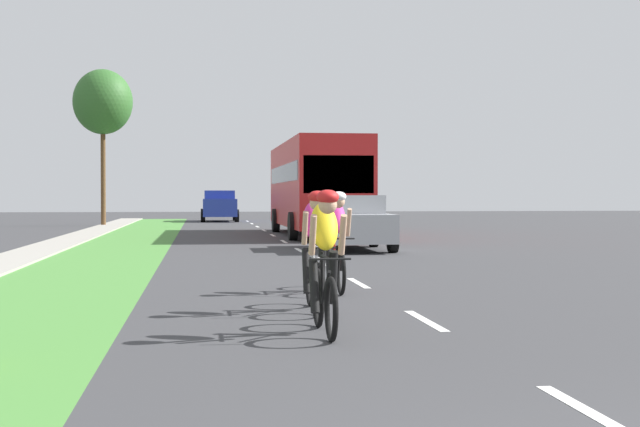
{
  "coord_description": "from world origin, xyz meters",
  "views": [
    {
      "loc": [
        -2.69,
        -2.88,
        1.52
      ],
      "look_at": [
        -0.05,
        16.95,
        1.11
      ],
      "focal_mm": 50.32,
      "sensor_mm": 36.0,
      "label": 1
    }
  ],
  "objects_px": {
    "cyclist_trailing": "(315,249)",
    "suv_blue": "(219,205)",
    "cyclist_distant": "(336,240)",
    "street_tree_far": "(103,103)",
    "sedan_silver": "(351,222)",
    "cyclist_lead": "(325,260)",
    "bus_red": "(316,183)"
  },
  "relations": [
    {
      "from": "street_tree_far",
      "to": "sedan_silver",
      "type": "bearing_deg",
      "value": -66.83
    },
    {
      "from": "cyclist_distant",
      "to": "suv_blue",
      "type": "relative_size",
      "value": 0.37
    },
    {
      "from": "suv_blue",
      "to": "bus_red",
      "type": "bearing_deg",
      "value": -80.1
    },
    {
      "from": "cyclist_trailing",
      "to": "suv_blue",
      "type": "height_order",
      "value": "suv_blue"
    },
    {
      "from": "sedan_silver",
      "to": "bus_red",
      "type": "distance_m",
      "value": 9.22
    },
    {
      "from": "cyclist_trailing",
      "to": "suv_blue",
      "type": "xyz_separation_m",
      "value": [
        -0.42,
        40.76,
        0.14
      ]
    },
    {
      "from": "suv_blue",
      "to": "cyclist_distant",
      "type": "bearing_deg",
      "value": -88.43
    },
    {
      "from": "sedan_silver",
      "to": "suv_blue",
      "type": "height_order",
      "value": "suv_blue"
    },
    {
      "from": "sedan_silver",
      "to": "bus_red",
      "type": "xyz_separation_m",
      "value": [
        0.16,
        9.14,
        1.21
      ]
    },
    {
      "from": "cyclist_lead",
      "to": "suv_blue",
      "type": "height_order",
      "value": "suv_blue"
    },
    {
      "from": "cyclist_distant",
      "to": "suv_blue",
      "type": "distance_m",
      "value": 38.47
    },
    {
      "from": "cyclist_lead",
      "to": "street_tree_far",
      "type": "distance_m",
      "value": 36.79
    },
    {
      "from": "cyclist_lead",
      "to": "cyclist_distant",
      "type": "distance_m",
      "value": 4.34
    },
    {
      "from": "cyclist_distant",
      "to": "bus_red",
      "type": "bearing_deg",
      "value": 83.65
    },
    {
      "from": "bus_red",
      "to": "cyclist_trailing",
      "type": "bearing_deg",
      "value": -97.3
    },
    {
      "from": "sedan_silver",
      "to": "suv_blue",
      "type": "xyz_separation_m",
      "value": [
        -3.09,
        27.79,
        0.18
      ]
    },
    {
      "from": "cyclist_trailing",
      "to": "sedan_silver",
      "type": "distance_m",
      "value": 13.24
    },
    {
      "from": "cyclist_trailing",
      "to": "cyclist_distant",
      "type": "height_order",
      "value": "same"
    },
    {
      "from": "cyclist_lead",
      "to": "street_tree_far",
      "type": "height_order",
      "value": "street_tree_far"
    },
    {
      "from": "cyclist_distant",
      "to": "cyclist_trailing",
      "type": "bearing_deg",
      "value": -105.28
    },
    {
      "from": "cyclist_lead",
      "to": "sedan_silver",
      "type": "height_order",
      "value": "cyclist_lead"
    },
    {
      "from": "cyclist_distant",
      "to": "bus_red",
      "type": "distance_m",
      "value": 19.96
    },
    {
      "from": "bus_red",
      "to": "street_tree_far",
      "type": "height_order",
      "value": "street_tree_far"
    },
    {
      "from": "sedan_silver",
      "to": "street_tree_far",
      "type": "relative_size",
      "value": 0.55
    },
    {
      "from": "cyclist_lead",
      "to": "cyclist_distant",
      "type": "height_order",
      "value": "same"
    },
    {
      "from": "cyclist_trailing",
      "to": "cyclist_distant",
      "type": "xyz_separation_m",
      "value": [
        0.63,
        2.3,
        0.0
      ]
    },
    {
      "from": "sedan_silver",
      "to": "suv_blue",
      "type": "distance_m",
      "value": 27.96
    },
    {
      "from": "bus_red",
      "to": "suv_blue",
      "type": "bearing_deg",
      "value": 99.9
    },
    {
      "from": "suv_blue",
      "to": "cyclist_lead",
      "type": "bearing_deg",
      "value": -89.63
    },
    {
      "from": "suv_blue",
      "to": "street_tree_far",
      "type": "relative_size",
      "value": 0.61
    },
    {
      "from": "street_tree_far",
      "to": "cyclist_lead",
      "type": "bearing_deg",
      "value": -80.28
    },
    {
      "from": "cyclist_trailing",
      "to": "street_tree_far",
      "type": "xyz_separation_m",
      "value": [
        -6.29,
        33.91,
        5.3
      ]
    }
  ]
}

